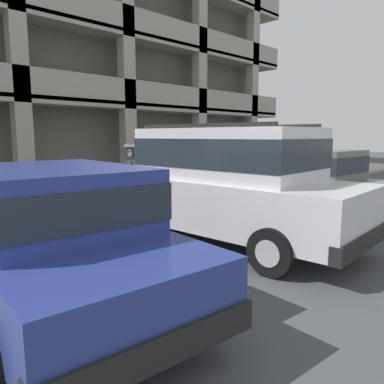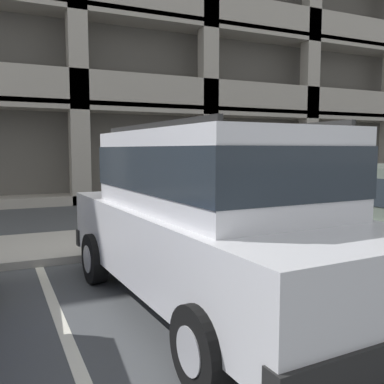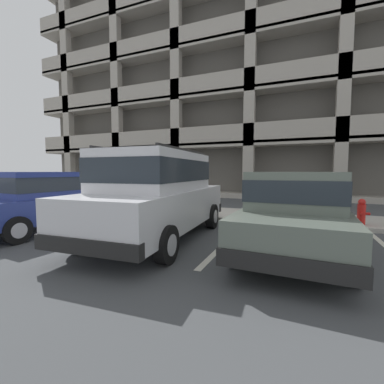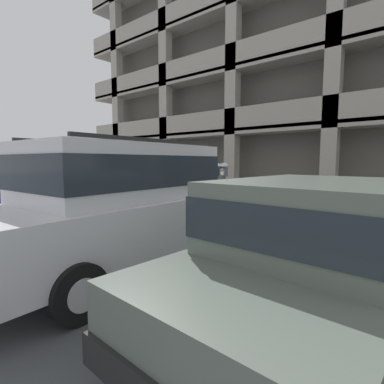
# 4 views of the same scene
# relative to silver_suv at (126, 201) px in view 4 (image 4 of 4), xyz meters

# --- Properties ---
(ground_plane) EXTENTS (80.00, 80.00, 0.10)m
(ground_plane) POSITION_rel_silver_suv_xyz_m (-0.01, 2.31, -1.14)
(ground_plane) COLOR #444749
(sidewalk) EXTENTS (40.00, 2.20, 0.12)m
(sidewalk) POSITION_rel_silver_suv_xyz_m (-0.01, 3.61, -1.03)
(sidewalk) COLOR #ADA89E
(sidewalk) RESTS_ON ground_plane
(parking_stall_lines) EXTENTS (12.70, 4.80, 0.01)m
(parking_stall_lines) POSITION_rel_silver_suv_xyz_m (1.56, 0.91, -1.08)
(parking_stall_lines) COLOR silver
(parking_stall_lines) RESTS_ON ground_plane
(silver_suv) EXTENTS (2.19, 4.87, 2.03)m
(silver_suv) POSITION_rel_silver_suv_xyz_m (0.00, 0.00, 0.00)
(silver_suv) COLOR silver
(silver_suv) RESTS_ON ground_plane
(red_sedan) EXTENTS (2.17, 4.63, 1.54)m
(red_sedan) POSITION_rel_silver_suv_xyz_m (-3.24, -0.23, -0.27)
(red_sedan) COLOR navy
(red_sedan) RESTS_ON ground_plane
(dark_hatchback) EXTENTS (1.97, 4.55, 1.54)m
(dark_hatchback) POSITION_rel_silver_suv_xyz_m (2.95, 0.17, -0.27)
(dark_hatchback) COLOR #5B665B
(dark_hatchback) RESTS_ON ground_plane
(parking_meter_near) EXTENTS (0.35, 0.12, 1.55)m
(parking_meter_near) POSITION_rel_silver_suv_xyz_m (-0.03, 2.66, 0.19)
(parking_meter_near) COLOR #47474C
(parking_meter_near) RESTS_ON sidewalk
(parking_meter_far) EXTENTS (0.15, 0.12, 1.43)m
(parking_meter_far) POSITION_rel_silver_suv_xyz_m (-6.32, 2.66, -0.03)
(parking_meter_far) COLOR #47474C
(parking_meter_far) RESTS_ON sidewalk
(parking_garage) EXTENTS (32.00, 10.00, 16.25)m
(parking_garage) POSITION_rel_silver_suv_xyz_m (0.35, 14.92, 6.45)
(parking_garage) COLOR #5C5851
(parking_garage) RESTS_ON ground_plane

